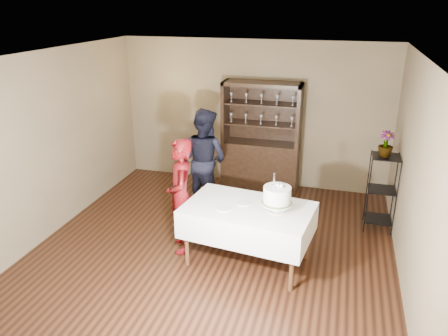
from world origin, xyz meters
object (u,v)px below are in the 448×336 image
(woman, at_px, (181,196))
(cake, at_px, (277,196))
(cake_table, at_px, (248,220))
(man, at_px, (204,159))
(china_hutch, at_px, (260,154))
(potted_plant, at_px, (386,144))
(plant_etagere, at_px, (382,189))

(woman, xyz_separation_m, cake, (1.34, -0.12, 0.22))
(cake_table, height_order, man, man)
(china_hutch, distance_m, cake_table, 2.55)
(china_hutch, bearing_deg, woman, -104.56)
(man, xyz_separation_m, cake, (1.45, -1.52, 0.18))
(china_hutch, distance_m, potted_plant, 2.42)
(cake_table, distance_m, potted_plant, 2.37)
(china_hutch, bearing_deg, man, -125.27)
(cake_table, relative_size, cake, 3.27)
(plant_etagere, bearing_deg, cake, -132.15)
(plant_etagere, height_order, cake, cake)
(cake_table, bearing_deg, cake, -6.68)
(china_hutch, distance_m, man, 1.30)
(cake, height_order, potted_plant, potted_plant)
(china_hutch, bearing_deg, cake, -74.60)
(china_hutch, xyz_separation_m, man, (-0.74, -1.05, 0.20))
(cake_table, relative_size, man, 1.02)
(china_hutch, bearing_deg, cake_table, -82.47)
(man, bearing_deg, woman, 114.48)
(plant_etagere, bearing_deg, woman, -152.86)
(plant_etagere, distance_m, man, 2.83)
(woman, bearing_deg, plant_etagere, 93.51)
(cake_table, distance_m, woman, 0.99)
(china_hutch, relative_size, potted_plant, 5.26)
(woman, relative_size, potted_plant, 4.32)
(man, bearing_deg, plant_etagere, -160.02)
(cake, bearing_deg, woman, 174.69)
(cake, distance_m, potted_plant, 2.04)
(plant_etagere, xyz_separation_m, potted_plant, (-0.03, -0.01, 0.73))
(plant_etagere, distance_m, potted_plant, 0.73)
(plant_etagere, height_order, man, man)
(potted_plant, bearing_deg, cake_table, -139.65)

